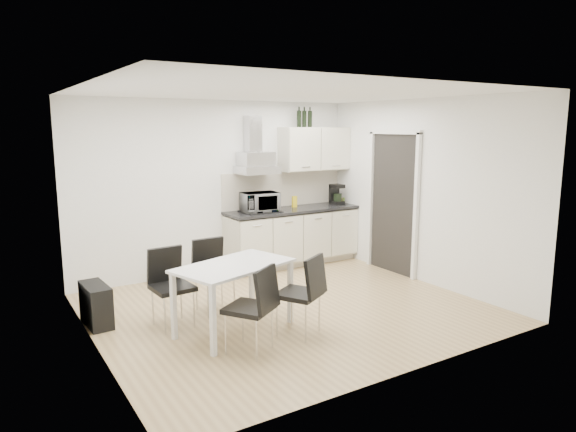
% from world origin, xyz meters
% --- Properties ---
extents(ground, '(4.50, 4.50, 0.00)m').
position_xyz_m(ground, '(0.00, 0.00, 0.00)').
color(ground, tan).
rests_on(ground, ground).
extents(wall_back, '(4.50, 0.10, 2.60)m').
position_xyz_m(wall_back, '(0.00, 2.00, 1.30)').
color(wall_back, white).
rests_on(wall_back, ground).
extents(wall_front, '(4.50, 0.10, 2.60)m').
position_xyz_m(wall_front, '(0.00, -2.00, 1.30)').
color(wall_front, white).
rests_on(wall_front, ground).
extents(wall_left, '(0.10, 4.00, 2.60)m').
position_xyz_m(wall_left, '(-2.25, 0.00, 1.30)').
color(wall_left, white).
rests_on(wall_left, ground).
extents(wall_right, '(0.10, 4.00, 2.60)m').
position_xyz_m(wall_right, '(2.25, 0.00, 1.30)').
color(wall_right, white).
rests_on(wall_right, ground).
extents(ceiling, '(4.50, 4.50, 0.00)m').
position_xyz_m(ceiling, '(0.00, 0.00, 2.60)').
color(ceiling, white).
rests_on(ceiling, wall_back).
extents(doorway, '(0.08, 1.04, 2.10)m').
position_xyz_m(doorway, '(2.21, 0.55, 1.05)').
color(doorway, white).
rests_on(doorway, ground).
extents(kitchenette, '(2.22, 0.64, 2.52)m').
position_xyz_m(kitchenette, '(1.19, 1.73, 0.83)').
color(kitchenette, beige).
rests_on(kitchenette, ground).
extents(dining_table, '(1.41, 1.06, 0.75)m').
position_xyz_m(dining_table, '(-0.86, -0.28, 0.66)').
color(dining_table, white).
rests_on(dining_table, ground).
extents(chair_far_left, '(0.47, 0.53, 0.88)m').
position_xyz_m(chair_far_left, '(-1.39, 0.18, 0.44)').
color(chair_far_left, black).
rests_on(chair_far_left, ground).
extents(chair_far_right, '(0.45, 0.51, 0.88)m').
position_xyz_m(chair_far_right, '(-0.81, 0.36, 0.44)').
color(chair_far_right, black).
rests_on(chair_far_right, ground).
extents(chair_near_left, '(0.64, 0.66, 0.88)m').
position_xyz_m(chair_near_left, '(-0.97, -0.85, 0.44)').
color(chair_near_left, black).
rests_on(chair_near_left, ground).
extents(chair_near_right, '(0.63, 0.65, 0.88)m').
position_xyz_m(chair_near_right, '(-0.32, -0.74, 0.44)').
color(chair_near_right, black).
rests_on(chair_near_right, ground).
extents(guitar_amp, '(0.28, 0.58, 0.47)m').
position_xyz_m(guitar_amp, '(-2.11, 0.69, 0.24)').
color(guitar_amp, black).
rests_on(guitar_amp, ground).
extents(floor_speaker, '(0.21, 0.19, 0.31)m').
position_xyz_m(floor_speaker, '(-0.94, 1.90, 0.15)').
color(floor_speaker, black).
rests_on(floor_speaker, ground).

